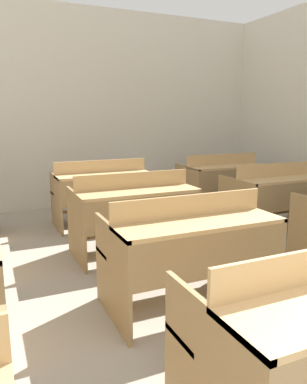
# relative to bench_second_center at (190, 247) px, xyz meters

# --- Properties ---
(wall_back) EXTENTS (6.49, 0.06, 3.06)m
(wall_back) POSITION_rel_bench_second_center_xyz_m (-0.08, 3.64, 1.06)
(wall_back) COLOR beige
(wall_back) RESTS_ON ground_plane
(bench_second_center) EXTENTS (1.23, 0.73, 0.86)m
(bench_second_center) POSITION_rel_bench_second_center_xyz_m (0.00, 0.00, 0.00)
(bench_second_center) COLOR olive
(bench_second_center) RESTS_ON ground_plane
(bench_third_center) EXTENTS (1.23, 0.73, 0.86)m
(bench_third_center) POSITION_rel_bench_second_center_xyz_m (0.02, 1.21, 0.00)
(bench_third_center) COLOR olive
(bench_third_center) RESTS_ON ground_plane
(bench_third_right) EXTENTS (1.23, 0.73, 0.86)m
(bench_third_right) POSITION_rel_bench_second_center_xyz_m (1.93, 1.21, 0.00)
(bench_third_right) COLOR #95764C
(bench_third_right) RESTS_ON ground_plane
(bench_back_center) EXTENTS (1.23, 0.73, 0.86)m
(bench_back_center) POSITION_rel_bench_second_center_xyz_m (0.03, 2.40, 0.00)
(bench_back_center) COLOR #9A7B51
(bench_back_center) RESTS_ON ground_plane
(bench_back_right) EXTENTS (1.23, 0.73, 0.86)m
(bench_back_right) POSITION_rel_bench_second_center_xyz_m (1.94, 2.43, 0.00)
(bench_back_right) COLOR #98794F
(bench_back_right) RESTS_ON ground_plane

